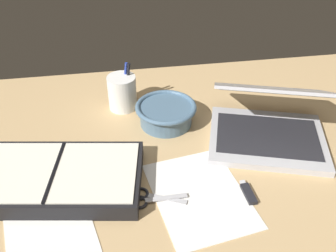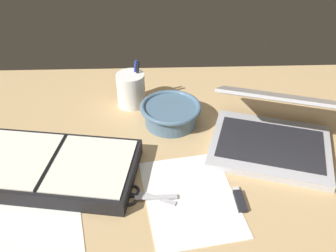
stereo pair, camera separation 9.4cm
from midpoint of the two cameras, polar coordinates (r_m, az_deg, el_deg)
The scene contains 9 objects.
desk_top at distance 95.83cm, azimuth 5.59°, elevation -5.82°, with size 140.00×100.00×2.00cm, color tan.
laptop at distance 101.76cm, azimuth 18.29°, elevation -0.54°, with size 37.63×36.98×18.44cm.
bowl at distance 105.38cm, azimuth 2.98°, elevation 1.90°, with size 17.24×17.24×6.17cm.
pen_cup at distance 112.71cm, azimuth -3.26°, elevation 5.49°, with size 8.43×8.43×14.34cm.
planner at distance 92.46cm, azimuth -14.29°, elevation -6.28°, with size 42.15×27.73×4.51cm.
scissors at distance 85.82cm, azimuth -1.62°, elevation -10.70°, with size 12.76×6.79×0.80cm.
paper_sheet_front at distance 86.38cm, azimuth 6.61°, elevation -10.86°, with size 19.95×26.85×0.16cm, color white.
paper_sheet_beside_planner at distance 82.07cm, azimuth -15.89°, elevation -15.91°, with size 17.45×24.72×0.16cm, color white.
usb_drive at distance 87.12cm, azimuth 14.01°, elevation -11.07°, with size 2.27×7.27×1.00cm.
Camera 2 is at (-7.08, -70.40, 65.45)cm, focal length 40.00 mm.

